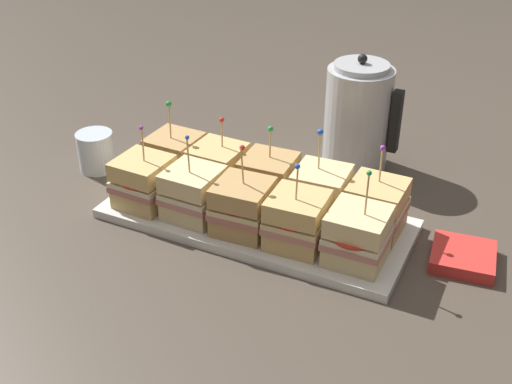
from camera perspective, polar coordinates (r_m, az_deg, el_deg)
The scene contains 15 objects.
ground_plane at distance 1.24m, azimuth 0.00°, elevation -2.74°, with size 6.00×6.00×0.00m, color #4C4238.
serving_platter at distance 1.23m, azimuth 0.00°, elevation -2.39°, with size 0.59×0.25×0.02m.
sandwich_front_far_left at distance 1.26m, azimuth -9.95°, elevation 0.90°, with size 0.11×0.11×0.17m.
sandwich_front_left at distance 1.21m, azimuth -5.59°, elevation -0.14°, with size 0.10×0.10×0.17m.
sandwich_front_center at distance 1.16m, azimuth -1.15°, elevation -1.36°, with size 0.11×0.11×0.17m.
sandwich_front_right at distance 1.12m, azimuth 3.68°, elevation -2.58°, with size 0.11×0.11×0.16m.
sandwich_front_far_right at distance 1.10m, azimuth 9.00°, elevation -3.92°, with size 0.10×0.11×0.18m.
sandwich_back_far_left at distance 1.34m, azimuth -7.20°, elevation 3.04°, with size 0.10×0.10×0.18m.
sandwich_back_left at distance 1.29m, azimuth -3.40°, elevation 2.06°, with size 0.11×0.11×0.16m.
sandwich_back_center at distance 1.24m, azimuth 1.14°, elevation 1.06°, with size 0.11×0.11×0.16m.
sandwich_back_right at distance 1.21m, azimuth 5.78°, elevation -0.11°, with size 0.11×0.11×0.18m.
sandwich_back_far_right at distance 1.18m, azimuth 10.63°, elevation -1.33°, with size 0.10×0.11×0.17m.
kettle_steel at distance 1.40m, azimuth 9.04°, elevation 6.56°, with size 0.16×0.14×0.26m.
drinking_glass at distance 1.44m, azimuth -14.03°, elevation 3.53°, with size 0.08×0.08×0.09m.
napkin_stack at distance 1.18m, azimuth 17.91°, elevation -5.50°, with size 0.12×0.12×0.02m.
Camera 1 is at (0.45, -0.93, 0.69)m, focal length 45.00 mm.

